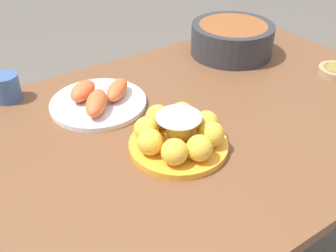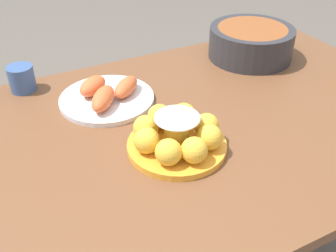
{
  "view_description": "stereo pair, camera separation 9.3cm",
  "coord_description": "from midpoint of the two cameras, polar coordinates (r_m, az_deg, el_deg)",
  "views": [
    {
      "loc": [
        -0.42,
        -0.67,
        1.29
      ],
      "look_at": [
        0.0,
        -0.04,
        0.76
      ],
      "focal_mm": 42.0,
      "sensor_mm": 36.0,
      "label": 1
    },
    {
      "loc": [
        -0.34,
        -0.72,
        1.29
      ],
      "look_at": [
        0.0,
        -0.04,
        0.76
      ],
      "focal_mm": 42.0,
      "sensor_mm": 36.0,
      "label": 2
    }
  ],
  "objects": [
    {
      "name": "seafood_platter",
      "position": [
        1.09,
        -6.48,
        4.36
      ],
      "size": [
        0.26,
        0.26,
        0.06
      ],
      "color": "silver",
      "rests_on": "dining_table"
    },
    {
      "name": "cake_plate",
      "position": [
        0.9,
        4.25,
        -1.45
      ],
      "size": [
        0.23,
        0.23,
        0.1
      ],
      "color": "gold",
      "rests_on": "dining_table"
    },
    {
      "name": "dining_table",
      "position": [
        1.03,
        1.43,
        -4.83
      ],
      "size": [
        1.57,
        0.86,
        0.72
      ],
      "color": "brown",
      "rests_on": "ground_plane"
    },
    {
      "name": "cup_far",
      "position": [
        1.19,
        -18.42,
        6.48
      ],
      "size": [
        0.07,
        0.07,
        0.08
      ],
      "color": "#38568E",
      "rests_on": "dining_table"
    },
    {
      "name": "serving_bowl",
      "position": [
        1.37,
        13.9,
        11.74
      ],
      "size": [
        0.28,
        0.28,
        0.1
      ],
      "color": "#2D2D33",
      "rests_on": "dining_table"
    }
  ]
}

